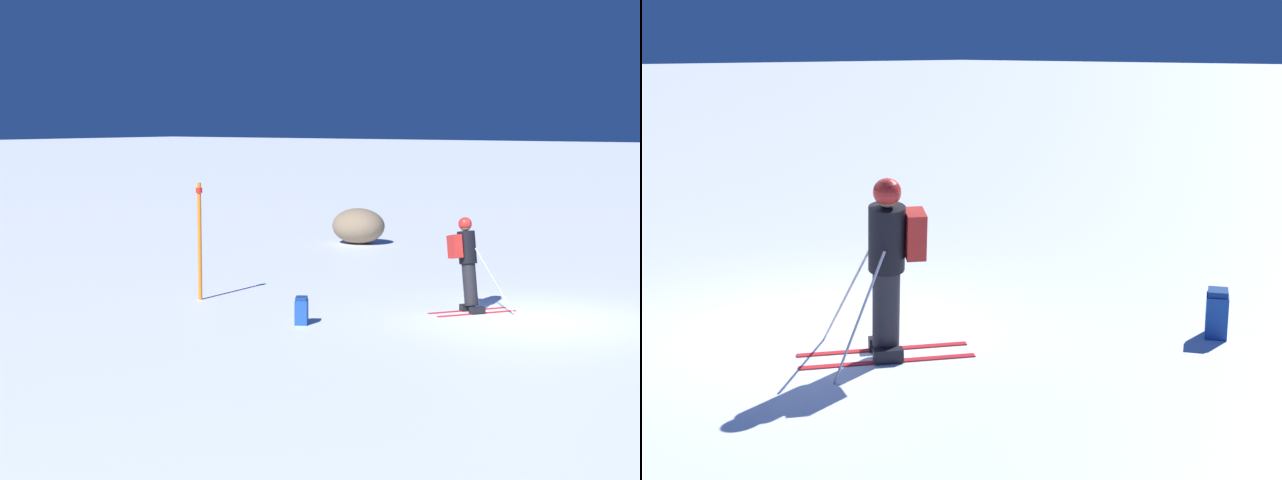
# 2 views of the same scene
# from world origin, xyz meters

# --- Properties ---
(ground_plane) EXTENTS (300.00, 300.00, 0.00)m
(ground_plane) POSITION_xyz_m (0.00, 0.00, 0.00)
(ground_plane) COLOR white
(skier) EXTENTS (1.47, 1.67, 1.81)m
(skier) POSITION_xyz_m (1.42, -0.07, 1.00)
(skier) COLOR red
(skier) RESTS_ON ground
(spare_backpack) EXTENTS (0.34, 0.37, 0.50)m
(spare_backpack) POSITION_xyz_m (3.19, 2.82, 0.24)
(spare_backpack) COLOR #194293
(spare_backpack) RESTS_ON ground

